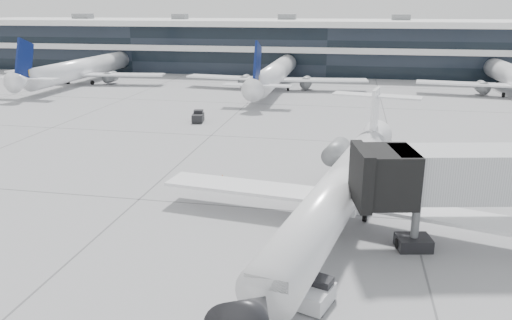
# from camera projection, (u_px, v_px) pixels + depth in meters

# --- Properties ---
(ground) EXTENTS (220.00, 220.00, 0.00)m
(ground) POSITION_uv_depth(u_px,v_px,m) (269.00, 209.00, 36.13)
(ground) COLOR gray
(ground) RESTS_ON ground
(terminal) EXTENTS (170.00, 22.00, 10.00)m
(terminal) POSITION_uv_depth(u_px,v_px,m) (330.00, 49.00, 111.58)
(terminal) COLOR black
(terminal) RESTS_ON ground
(bg_jet_left) EXTENTS (32.00, 40.00, 9.60)m
(bg_jet_left) POSITION_uv_depth(u_px,v_px,m) (86.00, 83.00, 95.90)
(bg_jet_left) COLOR white
(bg_jet_left) RESTS_ON ground
(bg_jet_center) EXTENTS (32.00, 40.00, 9.60)m
(bg_jet_center) POSITION_uv_depth(u_px,v_px,m) (276.00, 88.00, 89.18)
(bg_jet_center) COLOR white
(bg_jet_center) RESTS_ON ground
(regional_jet) EXTENTS (25.25, 31.47, 7.31)m
(regional_jet) POSITION_uv_depth(u_px,v_px,m) (340.00, 190.00, 32.88)
(regional_jet) COLOR white
(regional_jet) RESTS_ON ground
(baggage_tug) EXTENTS (1.86, 2.39, 1.34)m
(baggage_tug) POSITION_uv_depth(u_px,v_px,m) (318.00, 295.00, 24.32)
(baggage_tug) COLOR silver
(baggage_tug) RESTS_ON ground
(traffic_cone) EXTENTS (0.43, 0.43, 0.59)m
(traffic_cone) POSITION_uv_depth(u_px,v_px,m) (222.00, 178.00, 41.85)
(traffic_cone) COLOR orange
(traffic_cone) RESTS_ON ground
(far_tug) EXTENTS (1.68, 2.45, 1.44)m
(far_tug) POSITION_uv_depth(u_px,v_px,m) (198.00, 117.00, 63.27)
(far_tug) COLOR black
(far_tug) RESTS_ON ground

